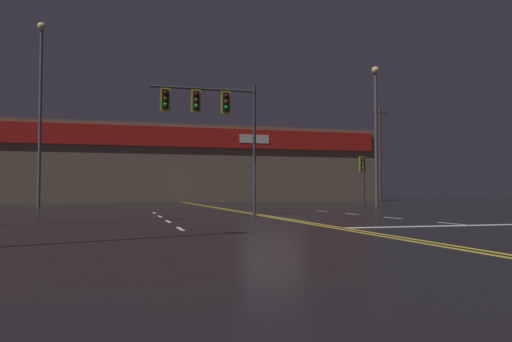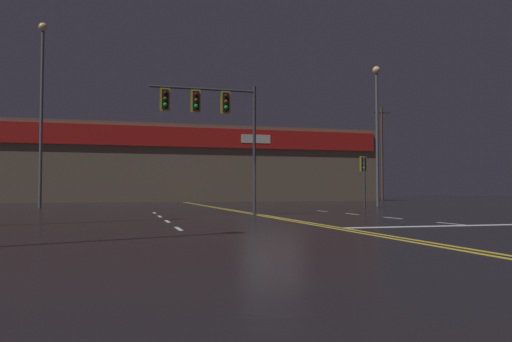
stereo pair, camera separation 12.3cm
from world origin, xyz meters
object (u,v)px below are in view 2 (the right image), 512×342
traffic_signal_corner_northeast (364,170)px  streetlight_median_approach (377,117)px  traffic_signal_median (211,112)px  streetlight_far_left (42,93)px

traffic_signal_corner_northeast → streetlight_median_approach: (2.48, 2.72, 3.92)m
traffic_signal_median → streetlight_far_left: 16.31m
traffic_signal_corner_northeast → streetlight_median_approach: bearing=47.6°
traffic_signal_median → streetlight_median_approach: (13.87, 10.52, 1.81)m
traffic_signal_corner_northeast → streetlight_far_left: size_ratio=0.27×
traffic_signal_median → traffic_signal_corner_northeast: 13.96m
traffic_signal_corner_northeast → streetlight_far_left: (-20.26, 5.58, 5.05)m
traffic_signal_corner_northeast → streetlight_far_left: streetlight_far_left is taller
traffic_signal_median → streetlight_far_left: size_ratio=0.48×
traffic_signal_median → traffic_signal_corner_northeast: (11.39, 7.80, -2.10)m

